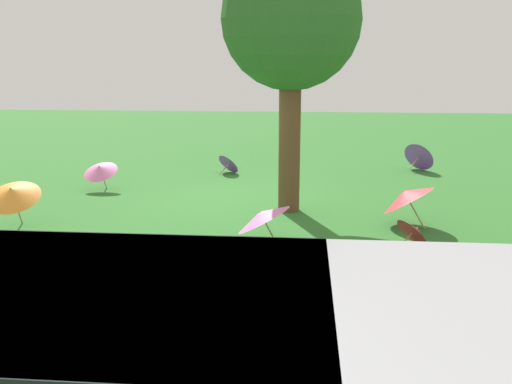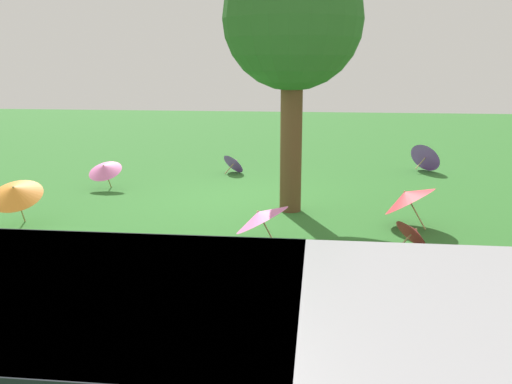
{
  "view_description": "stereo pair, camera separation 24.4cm",
  "coord_description": "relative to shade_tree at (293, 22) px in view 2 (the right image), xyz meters",
  "views": [
    {
      "loc": [
        -1.08,
        10.75,
        2.75
      ],
      "look_at": [
        -0.29,
        1.59,
        0.6
      ],
      "focal_mm": 39.81,
      "sensor_mm": 36.0,
      "label": 1
    },
    {
      "loc": [
        -1.33,
        10.73,
        2.75
      ],
      "look_at": [
        -0.29,
        1.59,
        0.6
      ],
      "focal_mm": 39.81,
      "sensor_mm": 36.0,
      "label": 2
    }
  ],
  "objects": [
    {
      "name": "parasol_red_1",
      "position": [
        -1.99,
        0.87,
        -2.85
      ],
      "size": [
        1.17,
        1.19,
        0.86
      ],
      "color": "tan",
      "rests_on": "ground"
    },
    {
      "name": "ground",
      "position": [
        0.8,
        -0.48,
        -3.38
      ],
      "size": [
        40.0,
        40.0,
        0.0
      ],
      "primitive_type": "plane",
      "color": "#2D6B28"
    },
    {
      "name": "parasol_pink_1",
      "position": [
        4.07,
        -1.28,
        -2.91
      ],
      "size": [
        0.83,
        0.83,
        0.7
      ],
      "color": "tan",
      "rests_on": "ground"
    },
    {
      "name": "parasol_orange_0",
      "position": [
        4.52,
        1.56,
        -2.77
      ],
      "size": [
        0.96,
        0.96,
        0.88
      ],
      "color": "tan",
      "rests_on": "ground"
    },
    {
      "name": "parasol_red_0",
      "position": [
        -1.94,
        1.97,
        -3.13
      ],
      "size": [
        0.67,
        0.71,
        0.51
      ],
      "color": "tan",
      "rests_on": "ground"
    },
    {
      "name": "parasol_purple_0",
      "position": [
        1.56,
        -3.43,
        -3.11
      ],
      "size": [
        0.75,
        0.74,
        0.54
      ],
      "color": "tan",
      "rests_on": "ground"
    },
    {
      "name": "parasol_pink_0",
      "position": [
        0.34,
        2.08,
        -2.92
      ],
      "size": [
        1.01,
        1.04,
        0.74
      ],
      "color": "tan",
      "rests_on": "ground"
    },
    {
      "name": "parasol_purple_1",
      "position": [
        -3.19,
        -4.21,
        -3.0
      ],
      "size": [
        0.93,
        0.9,
        0.76
      ],
      "color": "tan",
      "rests_on": "ground"
    },
    {
      "name": "shade_tree",
      "position": [
        0.0,
        0.0,
        0.0
      ],
      "size": [
        2.46,
        2.46,
        4.67
      ],
      "color": "brown",
      "rests_on": "ground"
    }
  ]
}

